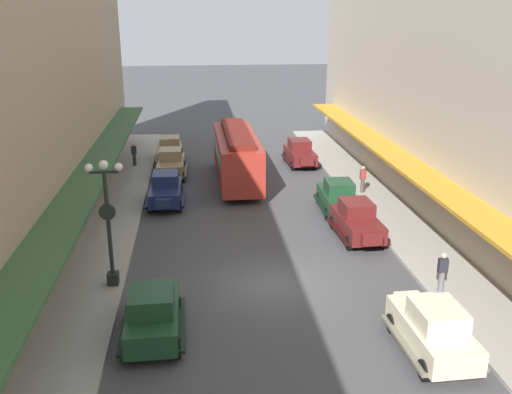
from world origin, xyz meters
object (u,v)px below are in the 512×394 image
Objects in this scene: parked_car_4 at (433,328)px; pedestrian_2 at (442,272)px; parked_car_2 at (171,163)px; parked_car_1 at (338,195)px; parked_car_3 at (170,149)px; pedestrian_0 at (363,179)px; fire_hydrant at (370,207)px; parked_car_6 at (166,189)px; parked_car_0 at (357,220)px; parked_car_5 at (300,152)px; parked_car_7 at (153,312)px; streetcar at (237,154)px; lamp_post_with_clock at (108,218)px; pedestrian_1 at (134,154)px.

parked_car_4 is 2.62× the size of pedestrian_2.
parked_car_1 is at bearing -40.94° from parked_car_2.
parked_car_1 is 13.83m from parked_car_4.
pedestrian_0 is at bearing -37.95° from parked_car_3.
parked_car_2 is 14.35m from fire_hydrant.
parked_car_6 reaches higher than fire_hydrant.
parked_car_2 is 12.85m from pedestrian_0.
parked_car_0 is 1.01× the size of parked_car_6.
parked_car_3 and parked_car_5 have the same top height.
pedestrian_2 is (11.01, 1.85, 0.05)m from parked_car_7.
streetcar is at bearing 132.46° from fire_hydrant.
fire_hydrant is (6.66, -7.28, -1.34)m from streetcar.
pedestrian_0 is 1.00× the size of pedestrian_2.
parked_car_6 is at bearing 80.63° from lamp_post_with_clock.
fire_hydrant is (10.97, -9.25, -0.38)m from parked_car_2.
streetcar reaches higher than parked_car_3.
parked_car_1 is 10.21m from parked_car_5.
parked_car_6 is (-0.09, -5.93, 0.00)m from parked_car_2.
pedestrian_2 is (1.96, 3.81, 0.05)m from parked_car_4.
parked_car_2 is at bearing 83.73° from lamp_post_with_clock.
streetcar is at bearing -140.83° from parked_car_5.
parked_car_6 is 2.61× the size of pedestrian_1.
parked_car_0 and parked_car_3 have the same top height.
streetcar is (-4.88, -3.97, 0.96)m from parked_car_5.
lamp_post_with_clock is (-1.86, 3.89, 2.04)m from parked_car_7.
streetcar reaches higher than parked_car_7.
pedestrian_2 is (1.65, -6.15, 0.05)m from parked_car_0.
parked_car_6 is 11.80m from pedestrian_0.
streetcar is 5.86× the size of pedestrian_1.
streetcar is (-5.13, 10.10, 0.96)m from parked_car_0.
parked_car_3 is (-9.63, 12.13, 0.00)m from parked_car_1.
parked_car_4 is at bearing -12.26° from parked_car_7.
streetcar is at bearing 42.03° from parked_car_6.
parked_car_0 is 5.25× the size of fire_hydrant.
parked_car_7 is 18.61m from streetcar.
parked_car_3 is 2.62× the size of pedestrian_2.
parked_car_1 and parked_car_5 have the same top height.
parked_car_7 is at bearing 167.74° from parked_car_4.
lamp_post_with_clock reaches higher than parked_car_1.
lamp_post_with_clock is 13.18m from pedestrian_2.
parked_car_0 reaches higher than pedestrian_2.
parked_car_4 is 9.25m from parked_car_7.
lamp_post_with_clock reaches higher than parked_car_7.
parked_car_1 is at bearing -128.15° from pedestrian_0.
parked_car_1 is at bearing 89.88° from parked_car_0.
parked_car_7 is 22.75m from pedestrian_1.
pedestrian_2 is at bearing -92.70° from pedestrian_0.
lamp_post_with_clock is 18.82m from pedestrian_1.
parked_car_4 reaches higher than pedestrian_2.
lamp_post_with_clock is (-10.90, 5.86, 2.04)m from parked_car_4.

